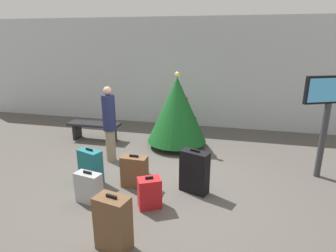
% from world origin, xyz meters
% --- Properties ---
extents(ground_plane, '(16.00, 16.00, 0.00)m').
position_xyz_m(ground_plane, '(0.00, 0.00, 0.00)').
color(ground_plane, '#514C47').
extents(back_wall, '(16.00, 0.20, 3.27)m').
position_xyz_m(back_wall, '(0.00, 4.09, 1.64)').
color(back_wall, '#B7BCC1').
rests_on(back_wall, ground_plane).
extents(holiday_tree, '(1.49, 1.49, 1.90)m').
position_xyz_m(holiday_tree, '(-0.12, 2.07, 0.97)').
color(holiday_tree, '#4C3319').
rests_on(holiday_tree, ground_plane).
extents(flight_info_kiosk, '(0.99, 0.50, 2.03)m').
position_xyz_m(flight_info_kiosk, '(2.99, 1.10, 1.45)').
color(flight_info_kiosk, '#333338').
rests_on(flight_info_kiosk, ground_plane).
extents(waiting_bench, '(1.41, 0.44, 0.48)m').
position_xyz_m(waiting_bench, '(-2.38, 2.02, 0.36)').
color(waiting_bench, black).
rests_on(waiting_bench, ground_plane).
extents(traveller_0, '(0.40, 0.40, 1.70)m').
position_xyz_m(traveller_0, '(-1.37, 0.84, 0.90)').
color(traveller_0, gray).
rests_on(traveller_0, ground_plane).
extents(suitcase_0, '(0.48, 0.29, 0.57)m').
position_xyz_m(suitcase_0, '(-1.01, -0.85, 0.27)').
color(suitcase_0, '#9EA0A5').
rests_on(suitcase_0, ground_plane).
extents(suitcase_1, '(0.49, 0.36, 0.80)m').
position_xyz_m(suitcase_1, '(-0.15, -1.79, 0.38)').
color(suitcase_1, brown).
rests_on(suitcase_1, ground_plane).
extents(suitcase_2, '(0.48, 0.25, 0.63)m').
position_xyz_m(suitcase_2, '(-0.45, -0.15, 0.30)').
color(suitcase_2, brown).
rests_on(suitcase_2, ground_plane).
extents(suitcase_3, '(0.51, 0.37, 0.69)m').
position_xyz_m(suitcase_3, '(-1.33, -0.18, 0.33)').
color(suitcase_3, '#19606B').
rests_on(suitcase_3, ground_plane).
extents(suitcase_4, '(0.56, 0.39, 0.82)m').
position_xyz_m(suitcase_4, '(0.66, -0.08, 0.39)').
color(suitcase_4, black).
rests_on(suitcase_4, ground_plane).
extents(suitcase_5, '(0.45, 0.40, 0.55)m').
position_xyz_m(suitcase_5, '(0.02, -0.74, 0.26)').
color(suitcase_5, '#B2191E').
rests_on(suitcase_5, ground_plane).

